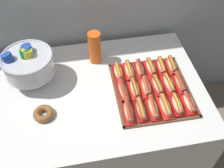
{
  "coord_description": "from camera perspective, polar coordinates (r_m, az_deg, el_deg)",
  "views": [
    {
      "loc": [
        -0.11,
        -1.11,
        2.09
      ],
      "look_at": [
        0.09,
        -0.02,
        0.83
      ],
      "focal_mm": 42.76,
      "sensor_mm": 36.0,
      "label": 1
    }
  ],
  "objects": [
    {
      "name": "hot_dog_4",
      "position": [
        1.66,
        13.77,
        -4.32
      ],
      "size": [
        0.07,
        0.16,
        0.06
      ],
      "color": "#B21414",
      "rests_on": "serving_tray"
    },
    {
      "name": "hot_dog_5",
      "position": [
        1.69,
        16.16,
        -3.91
      ],
      "size": [
        0.06,
        0.16,
        0.06
      ],
      "color": "red",
      "rests_on": "serving_tray"
    },
    {
      "name": "cup_stack",
      "position": [
        1.84,
        -3.73,
        7.76
      ],
      "size": [
        0.09,
        0.09,
        0.24
      ],
      "color": "#EA5B19",
      "rests_on": "buffet_table"
    },
    {
      "name": "hot_dog_6",
      "position": [
        1.68,
        2.41,
        -1.34
      ],
      "size": [
        0.06,
        0.18,
        0.06
      ],
      "color": "red",
      "rests_on": "serving_tray"
    },
    {
      "name": "hot_dog_9",
      "position": [
        1.73,
        9.74,
        -0.33
      ],
      "size": [
        0.07,
        0.17,
        0.06
      ],
      "color": "red",
      "rests_on": "serving_tray"
    },
    {
      "name": "hot_dog_17",
      "position": [
        1.88,
        12.7,
        3.92
      ],
      "size": [
        0.08,
        0.17,
        0.06
      ],
      "color": "red",
      "rests_on": "serving_tray"
    },
    {
      "name": "hot_dog_8",
      "position": [
        1.71,
        7.34,
        -0.66
      ],
      "size": [
        0.08,
        0.17,
        0.06
      ],
      "color": "red",
      "rests_on": "serving_tray"
    },
    {
      "name": "hot_dog_0",
      "position": [
        1.58,
        3.58,
        -5.84
      ],
      "size": [
        0.07,
        0.18,
        0.06
      ],
      "color": "red",
      "rests_on": "serving_tray"
    },
    {
      "name": "hot_dog_16",
      "position": [
        1.86,
        10.54,
        3.72
      ],
      "size": [
        0.07,
        0.16,
        0.06
      ],
      "color": "#B21414",
      "rests_on": "serving_tray"
    },
    {
      "name": "hot_dog_12",
      "position": [
        1.79,
        1.38,
        2.58
      ],
      "size": [
        0.07,
        0.15,
        0.06
      ],
      "color": "#B21414",
      "rests_on": "serving_tray"
    },
    {
      "name": "hot_dog_13",
      "position": [
        1.8,
        3.72,
        2.88
      ],
      "size": [
        0.07,
        0.18,
        0.06
      ],
      "color": "red",
      "rests_on": "serving_tray"
    },
    {
      "name": "donut",
      "position": [
        1.64,
        -14.42,
        -6.14
      ],
      "size": [
        0.12,
        0.12,
        0.04
      ],
      "color": "brown",
      "rests_on": "buffet_table"
    },
    {
      "name": "hot_dog_7",
      "position": [
        1.7,
        4.9,
        -1.02
      ],
      "size": [
        0.07,
        0.18,
        0.06
      ],
      "color": "red",
      "rests_on": "serving_tray"
    },
    {
      "name": "ground_plane",
      "position": [
        2.37,
        -2.22,
        -13.35
      ],
      "size": [
        10.0,
        10.0,
        0.0
      ],
      "primitive_type": "plane",
      "color": "#7A6B5B"
    },
    {
      "name": "hot_dog_11",
      "position": [
        1.78,
        14.35,
        0.27
      ],
      "size": [
        0.06,
        0.18,
        0.06
      ],
      "color": "red",
      "rests_on": "serving_tray"
    },
    {
      "name": "hot_dog_10",
      "position": [
        1.75,
        12.07,
        -0.03
      ],
      "size": [
        0.07,
        0.18,
        0.06
      ],
      "color": "red",
      "rests_on": "serving_tray"
    },
    {
      "name": "punch_bowl",
      "position": [
        1.76,
        -17.48,
        4.2
      ],
      "size": [
        0.32,
        0.32,
        0.27
      ],
      "color": "silver",
      "rests_on": "buffet_table"
    },
    {
      "name": "hot_dog_1",
      "position": [
        1.6,
        6.22,
        -5.45
      ],
      "size": [
        0.06,
        0.16,
        0.06
      ],
      "color": "#B21414",
      "rests_on": "serving_tray"
    },
    {
      "name": "hot_dog_3",
      "position": [
        1.64,
        11.33,
        -4.67
      ],
      "size": [
        0.07,
        0.18,
        0.06
      ],
      "color": "red",
      "rests_on": "serving_tray"
    },
    {
      "name": "hot_dog_14",
      "position": [
        1.82,
        6.04,
        3.19
      ],
      "size": [
        0.06,
        0.17,
        0.06
      ],
      "color": "red",
      "rests_on": "serving_tray"
    },
    {
      "name": "hot_dog_15",
      "position": [
        1.84,
        8.31,
        3.48
      ],
      "size": [
        0.07,
        0.17,
        0.06
      ],
      "color": "red",
      "rests_on": "serving_tray"
    },
    {
      "name": "hot_dog_2",
      "position": [
        1.61,
        8.81,
        -5.03
      ],
      "size": [
        0.07,
        0.17,
        0.06
      ],
      "color": "red",
      "rests_on": "serving_tray"
    },
    {
      "name": "buffet_table",
      "position": [
        2.02,
        -2.56,
        -7.96
      ],
      "size": [
        1.38,
        0.96,
        0.77
      ],
      "color": "white",
      "rests_on": "ground_plane"
    },
    {
      "name": "serving_tray",
      "position": [
        1.74,
        8.43,
        -1.19
      ],
      "size": [
        0.49,
        0.53,
        0.01
      ],
      "color": "brown",
      "rests_on": "buffet_table"
    }
  ]
}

